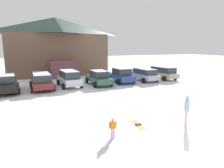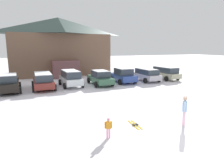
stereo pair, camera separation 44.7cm
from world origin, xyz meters
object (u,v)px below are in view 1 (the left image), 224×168
at_px(parked_maroon_van, 41,81).
at_px(pair_of_skis, 138,124).
at_px(parked_silver_wagon, 144,74).
at_px(parked_green_coupe, 99,78).
at_px(ski_lodge, 56,46).
at_px(skier_adult_in_blue_parka, 187,108).
at_px(parked_black_sedan, 7,83).
at_px(parked_beige_suv, 163,72).
at_px(parked_white_suv, 69,78).
at_px(parked_blue_hatchback, 121,75).
at_px(skier_child_in_orange_jacket, 113,127).

bearing_deg(parked_maroon_van, pair_of_skis, -71.40).
bearing_deg(parked_silver_wagon, parked_maroon_van, 179.83).
distance_m(parked_green_coupe, parked_silver_wagon, 6.15).
height_order(ski_lodge, skier_adult_in_blue_parka, ski_lodge).
bearing_deg(parked_maroon_van, parked_black_sedan, -175.87).
height_order(ski_lodge, parked_beige_suv, ski_lodge).
bearing_deg(skier_adult_in_blue_parka, parked_maroon_van, 116.67).
bearing_deg(parked_silver_wagon, parked_green_coupe, -178.87).
xyz_separation_m(parked_white_suv, skier_adult_in_blue_parka, (3.72, -13.37, 0.00)).
relative_size(parked_maroon_van, parked_blue_hatchback, 1.13).
distance_m(parked_beige_suv, skier_adult_in_blue_parka, 16.04).
height_order(parked_silver_wagon, skier_adult_in_blue_parka, skier_adult_in_blue_parka).
distance_m(parked_black_sedan, parked_beige_suv, 18.51).
height_order(parked_black_sedan, pair_of_skis, parked_black_sedan).
height_order(parked_maroon_van, parked_blue_hatchback, parked_blue_hatchback).
xyz_separation_m(parked_maroon_van, pair_of_skis, (4.09, -12.14, -0.87)).
bearing_deg(parked_blue_hatchback, pair_of_skis, -112.30).
distance_m(parked_silver_wagon, skier_adult_in_blue_parka, 14.27).
bearing_deg(parked_black_sedan, parked_white_suv, 4.44).
xyz_separation_m(parked_maroon_van, parked_white_suv, (2.87, 0.24, 0.05)).
bearing_deg(parked_beige_suv, skier_adult_in_blue_parka, -123.14).
bearing_deg(skier_child_in_orange_jacket, pair_of_skis, 25.64).
distance_m(parked_green_coupe, skier_child_in_orange_jacket, 13.52).
xyz_separation_m(ski_lodge, parked_silver_wagon, (9.01, -11.36, -3.54)).
bearing_deg(parked_black_sedan, skier_child_in_orange_jacket, -67.63).
bearing_deg(parked_green_coupe, pair_of_skis, -99.65).
relative_size(parked_maroon_van, parked_silver_wagon, 1.11).
xyz_separation_m(parked_green_coupe, skier_child_in_orange_jacket, (-3.98, -12.92, -0.28)).
relative_size(parked_maroon_van, skier_child_in_orange_jacket, 4.78).
height_order(ski_lodge, pair_of_skis, ski_lodge).
distance_m(ski_lodge, parked_blue_hatchback, 13.07).
relative_size(ski_lodge, parked_beige_suv, 3.35).
distance_m(parked_black_sedan, parked_blue_hatchback, 12.30).
relative_size(parked_green_coupe, parked_silver_wagon, 1.08).
bearing_deg(parked_maroon_van, parked_beige_suv, 1.10).
bearing_deg(skier_adult_in_blue_parka, parked_beige_suv, 56.86).
distance_m(parked_blue_hatchback, pair_of_skis, 13.36).
height_order(parked_black_sedan, parked_silver_wagon, parked_black_sedan).
xyz_separation_m(parked_blue_hatchback, skier_adult_in_blue_parka, (-2.55, -13.33, 0.07)).
height_order(parked_green_coupe, pair_of_skis, parked_green_coupe).
xyz_separation_m(parked_silver_wagon, pair_of_skis, (-8.18, -12.11, -0.84)).
distance_m(parked_white_suv, pair_of_skis, 12.48).
relative_size(ski_lodge, skier_child_in_orange_jacket, 15.27).
xyz_separation_m(parked_maroon_van, parked_blue_hatchback, (9.15, 0.20, -0.02)).
bearing_deg(parked_silver_wagon, parked_white_suv, 178.31).
bearing_deg(skier_adult_in_blue_parka, parked_white_suv, 105.56).
height_order(parked_blue_hatchback, skier_adult_in_blue_parka, parked_blue_hatchback).
xyz_separation_m(parked_beige_suv, pair_of_skis, (-11.28, -12.44, -0.88)).
distance_m(parked_black_sedan, skier_adult_in_blue_parka, 16.17).
distance_m(parked_maroon_van, parked_white_suv, 2.88).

